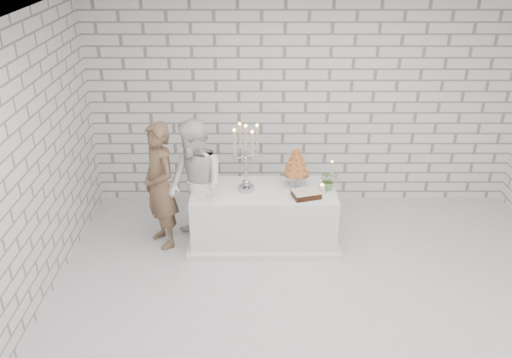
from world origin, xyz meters
name	(u,v)px	position (x,y,z in m)	size (l,w,h in m)	color
ground	(319,305)	(0.00, 0.00, 0.00)	(6.00, 5.00, 0.01)	silver
ceiling	(338,24)	(0.00, 0.00, 3.00)	(6.00, 5.00, 0.01)	white
wall_back	(306,102)	(0.00, 2.50, 1.50)	(6.00, 0.01, 3.00)	white
wall_left	(18,183)	(-3.00, 0.00, 1.50)	(0.01, 5.00, 3.00)	white
cake_table	(264,216)	(-0.59, 1.29, 0.38)	(1.80, 0.80, 0.75)	white
groom	(160,186)	(-1.88, 1.26, 0.82)	(0.60, 0.39, 1.64)	brown
bride	(196,186)	(-1.44, 1.24, 0.84)	(0.81, 0.63, 1.67)	white
candelabra	(246,158)	(-0.81, 1.29, 1.18)	(0.35, 0.35, 0.87)	#A4A3AE
croquembouche	(296,167)	(-0.19, 1.42, 1.01)	(0.34, 0.34, 0.53)	#9D5224
chocolate_cake	(306,194)	(-0.08, 1.11, 0.79)	(0.32, 0.23, 0.08)	black
pillar_candle	(322,190)	(0.12, 1.19, 0.81)	(0.08, 0.08, 0.12)	white
extra_taper	(331,174)	(0.26, 1.43, 0.91)	(0.06, 0.06, 0.32)	#BDAC8E
flowers	(329,180)	(0.21, 1.31, 0.88)	(0.23, 0.20, 0.26)	#4E7E47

